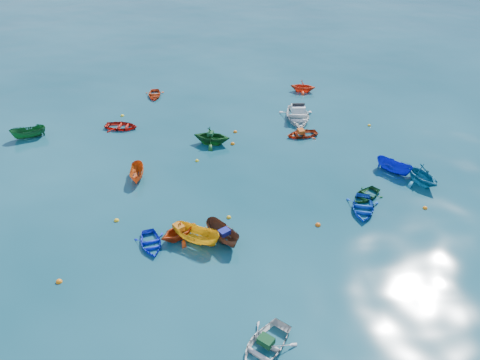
{
  "coord_description": "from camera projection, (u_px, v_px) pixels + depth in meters",
  "views": [
    {
      "loc": [
        -1.68,
        -23.32,
        19.33
      ],
      "look_at": [
        0.0,
        5.0,
        0.4
      ],
      "focal_mm": 35.0,
      "sensor_mm": 36.0,
      "label": 1
    }
  ],
  "objects": [
    {
      "name": "tarp_blue_a",
      "position": [
        224.0,
        232.0,
        28.69
      ],
      "size": [
        0.83,
        0.79,
        0.32
      ],
      "primitive_type": "cube",
      "rotation": [
        0.0,
        0.0,
        0.6
      ],
      "color": "navy",
      "rests_on": "sampan_brown_mid"
    },
    {
      "name": "buoy_or_c",
      "position": [
        233.0,
        144.0,
        39.36
      ],
      "size": [
        0.37,
        0.37,
        0.37
      ],
      "primitive_type": "sphere",
      "color": "orange",
      "rests_on": "ground"
    },
    {
      "name": "sampan_brown_mid",
      "position": [
        223.0,
        240.0,
        29.2
      ],
      "size": [
        2.63,
        3.11,
        1.16
      ],
      "primitive_type": "imported",
      "rotation": [
        0.0,
        0.0,
        0.6
      ],
      "color": "brown",
      "rests_on": "ground"
    },
    {
      "name": "dinghy_orange_far",
      "position": [
        302.0,
        91.0,
        48.67
      ],
      "size": [
        3.05,
        2.8,
        1.34
      ],
      "primitive_type": "imported",
      "rotation": [
        0.0,
        0.0,
        1.3
      ],
      "color": "red",
      "rests_on": "ground"
    },
    {
      "name": "dinghy_red_nw",
      "position": [
        122.0,
        128.0,
        41.79
      ],
      "size": [
        3.27,
        2.61,
        0.61
      ],
      "primitive_type": "imported",
      "rotation": [
        0.0,
        0.0,
        1.38
      ],
      "color": "red",
      "rests_on": "ground"
    },
    {
      "name": "sampan_yellow_mid",
      "position": [
        197.0,
        242.0,
        29.04
      ],
      "size": [
        3.41,
        2.67,
        1.25
      ],
      "primitive_type": "imported",
      "rotation": [
        0.0,
        0.0,
        1.05
      ],
      "color": "yellow",
      "rests_on": "ground"
    },
    {
      "name": "tarp_orange_a",
      "position": [
        179.0,
        227.0,
        28.96
      ],
      "size": [
        0.83,
        0.87,
        0.34
      ],
      "primitive_type": "cube",
      "rotation": [
        0.0,
        0.0,
        -0.95
      ],
      "color": "#C16813",
      "rests_on": "dinghy_orange_w"
    },
    {
      "name": "dinghy_red_ne",
      "position": [
        302.0,
        136.0,
        40.59
      ],
      "size": [
        3.07,
        2.46,
        0.57
      ],
      "primitive_type": "imported",
      "rotation": [
        0.0,
        0.0,
        -1.37
      ],
      "color": "#9F2B0D",
      "rests_on": "ground"
    },
    {
      "name": "buoy_ye_b",
      "position": [
        117.0,
        221.0,
        30.79
      ],
      "size": [
        0.34,
        0.34,
        0.34
      ],
      "primitive_type": "sphere",
      "color": "yellow",
      "rests_on": "ground"
    },
    {
      "name": "tarp_green_a",
      "position": [
        266.0,
        341.0,
        22.34
      ],
      "size": [
        0.92,
        0.89,
        0.35
      ],
      "primitive_type": "cube",
      "rotation": [
        0.0,
        0.0,
        -0.69
      ],
      "color": "#10421F",
      "rests_on": "dinghy_white_near"
    },
    {
      "name": "tarp_green_b",
      "position": [
        210.0,
        133.0,
        38.93
      ],
      "size": [
        0.6,
        0.71,
        0.3
      ],
      "primitive_type": "cube",
      "rotation": [
        0.0,
        0.0,
        1.32
      ],
      "color": "#134C25",
      "rests_on": "dinghy_green_n"
    },
    {
      "name": "buoy_or_b",
      "position": [
        318.0,
        225.0,
        30.4
      ],
      "size": [
        0.37,
        0.37,
        0.37
      ],
      "primitive_type": "sphere",
      "color": "#E85E0C",
      "rests_on": "ground"
    },
    {
      "name": "buoy_ye_d",
      "position": [
        122.0,
        116.0,
        43.83
      ],
      "size": [
        0.33,
        0.33,
        0.33
      ],
      "primitive_type": "sphere",
      "color": "yellow",
      "rests_on": "ground"
    },
    {
      "name": "motorboat_white",
      "position": [
        297.0,
        119.0,
        43.23
      ],
      "size": [
        3.33,
        4.56,
        1.53
      ],
      "primitive_type": "imported",
      "rotation": [
        0.0,
        0.0,
        -0.03
      ],
      "color": "white",
      "rests_on": "ground"
    },
    {
      "name": "dinghy_red_far",
      "position": [
        155.0,
        96.0,
        47.63
      ],
      "size": [
        2.08,
        2.79,
        0.55
      ],
      "primitive_type": "imported",
      "rotation": [
        0.0,
        0.0,
        0.07
      ],
      "color": "#D03F11",
      "rests_on": "ground"
    },
    {
      "name": "dinghy_cyan_se",
      "position": [
        420.0,
        183.0,
        34.54
      ],
      "size": [
        3.55,
        3.79,
        1.61
      ],
      "primitive_type": "imported",
      "rotation": [
        0.0,
        0.0,
        0.36
      ],
      "color": "#176D90",
      "rests_on": "ground"
    },
    {
      "name": "sampan_blue_far",
      "position": [
        393.0,
        172.0,
        35.74
      ],
      "size": [
        2.76,
        2.84,
        1.11
      ],
      "primitive_type": "imported",
      "rotation": [
        0.0,
        0.0,
        0.76
      ],
      "color": "#0F1DBD",
      "rests_on": "ground"
    },
    {
      "name": "buoy_or_e",
      "position": [
        235.0,
        132.0,
        41.13
      ],
      "size": [
        0.36,
        0.36,
        0.36
      ],
      "primitive_type": "sphere",
      "color": "orange",
      "rests_on": "ground"
    },
    {
      "name": "buoy_ye_a",
      "position": [
        229.0,
        218.0,
        31.06
      ],
      "size": [
        0.31,
        0.31,
        0.31
      ],
      "primitive_type": "sphere",
      "color": "gold",
      "rests_on": "ground"
    },
    {
      "name": "ground",
      "position": [
        245.0,
        228.0,
        30.17
      ],
      "size": [
        160.0,
        160.0,
        0.0
      ],
      "primitive_type": "plane",
      "color": "#093543",
      "rests_on": "ground"
    },
    {
      "name": "sampan_green_far",
      "position": [
        30.0,
        138.0,
        40.29
      ],
      "size": [
        3.09,
        1.93,
        1.12
      ],
      "primitive_type": "imported",
      "rotation": [
        0.0,
        0.0,
        -1.26
      ],
      "color": "#145625",
      "rests_on": "ground"
    },
    {
      "name": "dinghy_green_e",
      "position": [
        365.0,
        197.0,
        33.02
      ],
      "size": [
        3.14,
        3.03,
        0.53
      ],
      "primitive_type": "imported",
      "rotation": [
        0.0,
        0.0,
        -0.89
      ],
      "color": "#10441C",
      "rests_on": "ground"
    },
    {
      "name": "buoy_or_a",
      "position": [
        59.0,
        282.0,
        26.23
      ],
      "size": [
        0.36,
        0.36,
        0.36
      ],
      "primitive_type": "sphere",
      "color": "orange",
      "rests_on": "ground"
    },
    {
      "name": "dinghy_green_n",
      "position": [
        212.0,
        144.0,
        39.44
      ],
      "size": [
        3.63,
        3.32,
        1.61
      ],
      "primitive_type": "imported",
      "rotation": [
        0.0,
        0.0,
        1.32
      ],
      "color": "#124E1B",
      "rests_on": "ground"
    },
    {
      "name": "dinghy_white_near",
      "position": [
        264.0,
        349.0,
        22.57
      ],
      "size": [
        3.98,
        4.11,
        0.7
      ],
      "primitive_type": "imported",
      "rotation": [
        0.0,
        0.0,
        -0.69
      ],
      "color": "silver",
      "rests_on": "ground"
    },
    {
      "name": "buoy_or_d",
      "position": [
        425.0,
        208.0,
        31.92
      ],
      "size": [
        0.32,
        0.32,
        0.32
      ],
      "primitive_type": "sphere",
      "color": "orange",
      "rests_on": "ground"
    },
    {
      "name": "buoy_ye_c",
      "position": [
        197.0,
        161.0,
        37.09
      ],
      "size": [
        0.3,
        0.3,
        0.3
      ],
      "primitive_type": "sphere",
      "color": "yellow",
      "rests_on": "ground"
    },
    {
      "name": "dinghy_blue_sw",
      "position": [
        151.0,
        245.0,
        28.79
      ],
      "size": [
        2.48,
        3.0,
        0.54
      ],
      "primitive_type": "imported",
      "rotation": [
        0.0,
        0.0,
        0.27
      ],
      "color": "#1023D0",
      "rests_on": "ground"
    },
    {
      "name": "dinghy_orange_w",
      "position": [
        179.0,
        238.0,
        29.39
      ],
      "size": [
        3.27,
        3.19,
        1.31
      ],
      "primitive_type": "imported",
      "rotation": [
        0.0,
        0.0,
        -0.95
      ],
      "color": "#CB4013",
      "rests_on": "ground"
    },
    {
      "name": "dinghy_blue_se",
      "position": [
        362.0,
        210.0,
        31.76
      ],
      "size": [
        2.96,
        3.58,
        0.65
      ],
      "primitive_type": "imported",
      "rotation": [
        0.0,
        0.0,
        -0.26
      ],
      "color": "#0F45BD",
      "rests_on": "ground"
    },
    {
      "name": "sampan_orange_n",
      "position": [
        138.0,
        178.0,
        35.06
      ],
      "size": [
        1.1,
        2.67,
        1.02
      ],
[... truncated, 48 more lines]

